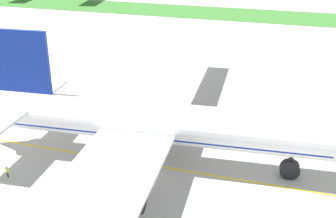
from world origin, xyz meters
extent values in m
plane|color=#ADAAA5|center=(0.00, 0.00, 0.00)|extent=(600.00, 600.00, 0.00)
cube|color=yellow|center=(0.00, 3.08, 0.00)|extent=(280.00, 0.36, 0.01)
cube|color=#38722D|center=(0.00, 112.20, 0.05)|extent=(320.00, 24.00, 0.10)
cylinder|color=white|center=(0.84, 4.15, 6.22)|extent=(46.70, 9.30, 5.53)
cube|color=navy|center=(0.84, 4.15, 5.25)|extent=(44.81, 8.70, 0.66)
cube|color=navy|center=(-18.59, 2.56, 13.40)|extent=(8.37, 1.23, 8.84)
cube|color=white|center=(-19.96, 7.99, 7.05)|extent=(5.81, 9.23, 0.39)
cube|color=white|center=(-3.40, 27.52, 5.53)|extent=(13.58, 42.46, 0.44)
cylinder|color=#B7BABF|center=(-1.25, 18.27, 3.85)|extent=(5.48, 3.46, 3.04)
cylinder|color=black|center=(1.37, 18.49, 3.85)|extent=(0.71, 3.22, 3.19)
cylinder|color=#B7BABF|center=(1.08, -10.13, 3.85)|extent=(5.48, 3.46, 3.04)
cylinder|color=black|center=(3.69, -9.91, 3.85)|extent=(0.71, 3.22, 3.19)
cylinder|color=black|center=(18.41, 5.59, 2.38)|extent=(0.58, 0.58, 2.14)
cylinder|color=black|center=(18.41, 5.59, 1.31)|extent=(2.71, 1.39, 2.63)
cylinder|color=black|center=(-3.10, 6.74, 2.38)|extent=(0.58, 0.58, 2.14)
cylinder|color=black|center=(-3.10, 6.74, 1.31)|extent=(2.71, 1.39, 2.63)
cylinder|color=black|center=(-2.62, 0.95, 2.38)|extent=(0.58, 0.58, 2.14)
cylinder|color=black|center=(-2.62, 0.95, 1.31)|extent=(2.71, 1.39, 2.63)
sphere|color=black|center=(-16.96, 5.41, 6.71)|extent=(0.39, 0.39, 0.39)
sphere|color=black|center=(-14.25, 5.63, 6.71)|extent=(0.39, 0.39, 0.39)
sphere|color=black|center=(-11.55, 5.85, 6.71)|extent=(0.39, 0.39, 0.39)
sphere|color=black|center=(-8.85, 6.07, 6.71)|extent=(0.39, 0.39, 0.39)
sphere|color=black|center=(-6.14, 6.29, 6.71)|extent=(0.39, 0.39, 0.39)
sphere|color=black|center=(-3.44, 6.51, 6.71)|extent=(0.39, 0.39, 0.39)
sphere|color=black|center=(-0.73, 6.74, 6.71)|extent=(0.39, 0.39, 0.39)
sphere|color=black|center=(1.97, 6.96, 6.71)|extent=(0.39, 0.39, 0.39)
sphere|color=black|center=(4.67, 7.18, 6.71)|extent=(0.39, 0.39, 0.39)
sphere|color=black|center=(7.38, 7.40, 6.71)|extent=(0.39, 0.39, 0.39)
sphere|color=black|center=(10.08, 7.62, 6.71)|extent=(0.39, 0.39, 0.39)
sphere|color=black|center=(12.78, 7.84, 6.71)|extent=(0.39, 0.39, 0.39)
sphere|color=black|center=(15.49, 8.06, 6.71)|extent=(0.39, 0.39, 0.39)
sphere|color=black|center=(18.19, 8.29, 6.71)|extent=(0.39, 0.39, 0.39)
cylinder|color=black|center=(-17.08, -5.46, 0.41)|extent=(0.12, 0.12, 0.83)
cylinder|color=#BFE519|center=(-17.21, -5.40, 1.09)|extent=(0.10, 0.10, 0.53)
cylinder|color=black|center=(-16.91, -5.56, 0.41)|extent=(0.12, 0.12, 0.83)
cylinder|color=#BFE519|center=(-16.79, -5.62, 1.09)|extent=(0.10, 0.10, 0.53)
cube|color=#BFE519|center=(-17.00, -5.51, 1.12)|extent=(0.50, 0.42, 0.58)
sphere|color=#8C6647|center=(-17.00, -5.51, 1.53)|extent=(0.22, 0.22, 0.22)
camera|label=1|loc=(18.01, -45.89, 31.13)|focal=46.42mm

